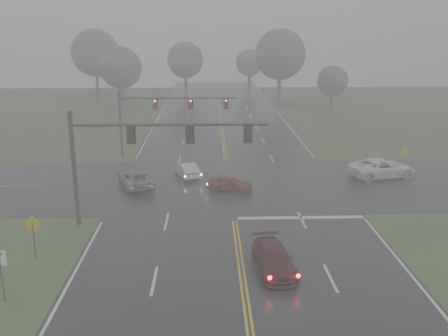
{
  "coord_description": "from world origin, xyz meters",
  "views": [
    {
      "loc": [
        -1.7,
        -16.82,
        12.4
      ],
      "look_at": [
        -0.63,
        16.0,
        3.1
      ],
      "focal_mm": 40.0,
      "sensor_mm": 36.0,
      "label": 1
    }
  ],
  "objects_px": {
    "car_grey": "(136,186)",
    "signal_gantry_near": "(133,146)",
    "sedan_red": "(230,191)",
    "pickup_white": "(381,177)",
    "signal_gantry_far": "(157,110)",
    "sedan_maroon": "(274,270)",
    "sedan_silver": "(187,177)"
  },
  "relations": [
    {
      "from": "sedan_maroon",
      "to": "car_grey",
      "type": "relative_size",
      "value": 0.93
    },
    {
      "from": "sedan_maroon",
      "to": "sedan_red",
      "type": "distance_m",
      "value": 13.42
    },
    {
      "from": "car_grey",
      "to": "signal_gantry_far",
      "type": "distance_m",
      "value": 10.62
    },
    {
      "from": "sedan_red",
      "to": "signal_gantry_near",
      "type": "bearing_deg",
      "value": 153.83
    },
    {
      "from": "sedan_red",
      "to": "sedan_silver",
      "type": "bearing_deg",
      "value": 60.92
    },
    {
      "from": "car_grey",
      "to": "signal_gantry_far",
      "type": "relative_size",
      "value": 0.42
    },
    {
      "from": "sedan_maroon",
      "to": "pickup_white",
      "type": "xyz_separation_m",
      "value": [
        11.41,
        16.67,
        0.0
      ]
    },
    {
      "from": "sedan_red",
      "to": "signal_gantry_near",
      "type": "xyz_separation_m",
      "value": [
        -6.43,
        -6.42,
        5.18
      ]
    },
    {
      "from": "car_grey",
      "to": "pickup_white",
      "type": "relative_size",
      "value": 0.85
    },
    {
      "from": "sedan_red",
      "to": "signal_gantry_near",
      "type": "height_order",
      "value": "signal_gantry_near"
    },
    {
      "from": "sedan_maroon",
      "to": "sedan_silver",
      "type": "relative_size",
      "value": 1.16
    },
    {
      "from": "sedan_red",
      "to": "pickup_white",
      "type": "relative_size",
      "value": 0.62
    },
    {
      "from": "sedan_maroon",
      "to": "pickup_white",
      "type": "relative_size",
      "value": 0.79
    },
    {
      "from": "sedan_red",
      "to": "signal_gantry_near",
      "type": "relative_size",
      "value": 0.28
    },
    {
      "from": "sedan_red",
      "to": "signal_gantry_near",
      "type": "distance_m",
      "value": 10.46
    },
    {
      "from": "sedan_red",
      "to": "pickup_white",
      "type": "distance_m",
      "value": 13.55
    },
    {
      "from": "sedan_silver",
      "to": "car_grey",
      "type": "height_order",
      "value": "car_grey"
    },
    {
      "from": "sedan_silver",
      "to": "pickup_white",
      "type": "relative_size",
      "value": 0.68
    },
    {
      "from": "signal_gantry_near",
      "to": "sedan_silver",
      "type": "bearing_deg",
      "value": 74.46
    },
    {
      "from": "car_grey",
      "to": "pickup_white",
      "type": "distance_m",
      "value": 20.79
    },
    {
      "from": "signal_gantry_far",
      "to": "sedan_maroon",
      "type": "bearing_deg",
      "value": -71.03
    },
    {
      "from": "signal_gantry_far",
      "to": "car_grey",
      "type": "bearing_deg",
      "value": -95.62
    },
    {
      "from": "car_grey",
      "to": "signal_gantry_near",
      "type": "distance_m",
      "value": 9.51
    },
    {
      "from": "sedan_maroon",
      "to": "car_grey",
      "type": "height_order",
      "value": "car_grey"
    },
    {
      "from": "car_grey",
      "to": "sedan_maroon",
      "type": "bearing_deg",
      "value": 102.36
    },
    {
      "from": "sedan_maroon",
      "to": "sedan_silver",
      "type": "height_order",
      "value": "sedan_maroon"
    },
    {
      "from": "sedan_red",
      "to": "pickup_white",
      "type": "xyz_separation_m",
      "value": [
        13.13,
        3.36,
        0.0
      ]
    },
    {
      "from": "car_grey",
      "to": "signal_gantry_far",
      "type": "height_order",
      "value": "signal_gantry_far"
    },
    {
      "from": "pickup_white",
      "to": "signal_gantry_far",
      "type": "bearing_deg",
      "value": 55.17
    },
    {
      "from": "sedan_silver",
      "to": "signal_gantry_near",
      "type": "relative_size",
      "value": 0.31
    },
    {
      "from": "car_grey",
      "to": "signal_gantry_near",
      "type": "bearing_deg",
      "value": 78.48
    },
    {
      "from": "sedan_red",
      "to": "sedan_silver",
      "type": "relative_size",
      "value": 0.91
    }
  ]
}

